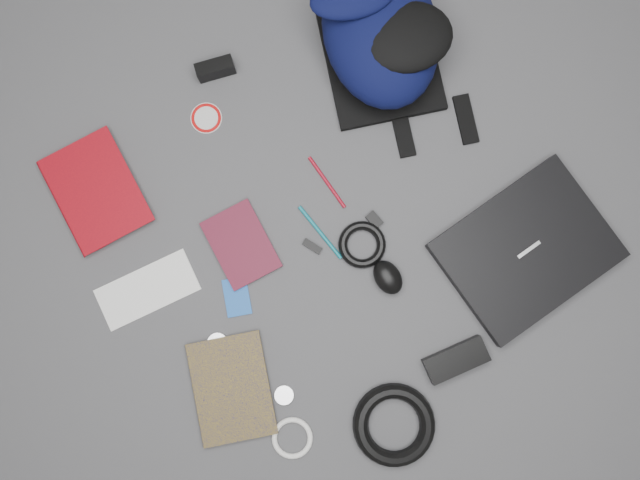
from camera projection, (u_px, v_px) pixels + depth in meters
ground at (320, 241)px, 1.48m from camera, size 4.00×4.00×0.00m
backpack at (380, 32)px, 1.43m from camera, size 0.42×0.49×0.17m
laptop at (526, 250)px, 1.46m from camera, size 0.38×0.29×0.04m
textbook_red at (60, 210)px, 1.47m from camera, size 0.21×0.27×0.03m
comic_book at (195, 396)px, 1.44m from camera, size 0.26×0.29×0.02m
envelope at (147, 290)px, 1.47m from camera, size 0.25×0.14×0.00m
dvd_case at (241, 245)px, 1.47m from camera, size 0.15×0.19×0.01m
compact_camera at (215, 69)px, 1.49m from camera, size 0.10×0.06×0.05m
sticker_disc at (206, 118)px, 1.50m from camera, size 0.10×0.10×0.00m
pen_teal at (320, 232)px, 1.48m from camera, size 0.02×0.16×0.01m
pen_red at (327, 182)px, 1.49m from camera, size 0.01×0.15×0.01m
id_badge at (237, 297)px, 1.47m from camera, size 0.09×0.11×0.00m
usb_black at (312, 246)px, 1.47m from camera, size 0.03×0.05×0.01m
key_fob at (374, 220)px, 1.48m from camera, size 0.03×0.04×0.01m
mouse at (388, 277)px, 1.45m from camera, size 0.07×0.09×0.04m
headphone_left at (218, 343)px, 1.45m from camera, size 0.06×0.06×0.01m
headphone_right at (284, 395)px, 1.45m from camera, size 0.05×0.05×0.01m
cable_coil at (362, 245)px, 1.47m from camera, size 0.11×0.11×0.02m
power_brick at (456, 360)px, 1.44m from camera, size 0.15×0.09×0.04m
power_cord_coil at (394, 425)px, 1.43m from camera, size 0.24×0.24×0.04m
white_cable_coil at (292, 438)px, 1.44m from camera, size 0.11×0.11×0.01m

